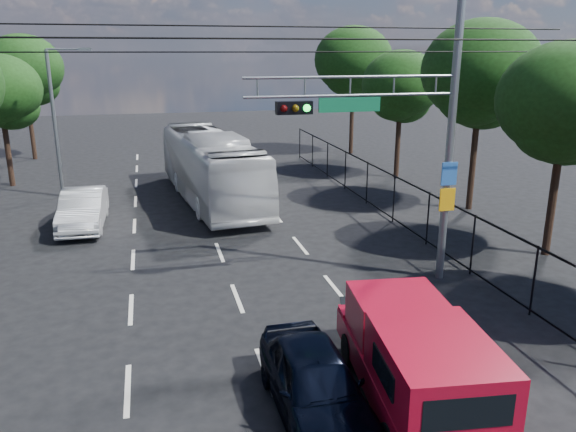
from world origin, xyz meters
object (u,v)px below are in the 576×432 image
object	(u,v)px
signal_mast	(415,112)
navy_hatchback	(315,383)
white_bus	(211,167)
white_van	(83,209)
red_pickup	(415,358)

from	to	relation	value
signal_mast	navy_hatchback	xyz separation A→B (m)	(-4.64, -5.74, -4.54)
signal_mast	white_bus	size ratio (longest dim) A/B	0.81
white_bus	white_van	size ratio (longest dim) A/B	2.51
navy_hatchback	white_bus	bearing A→B (deg)	89.87
signal_mast	white_bus	bearing A→B (deg)	112.32
white_van	signal_mast	bearing A→B (deg)	-37.97
signal_mast	white_van	size ratio (longest dim) A/B	2.05
signal_mast	white_van	world-z (taller)	signal_mast
white_bus	white_van	world-z (taller)	white_bus
red_pickup	white_bus	size ratio (longest dim) A/B	0.48
signal_mast	white_bus	xyz separation A→B (m)	(-4.68, 11.40, -3.62)
signal_mast	navy_hatchback	world-z (taller)	signal_mast
red_pickup	white_van	distance (m)	16.20
navy_hatchback	white_van	size ratio (longest dim) A/B	0.89
red_pickup	white_van	xyz separation A→B (m)	(-7.60, 14.30, -0.32)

